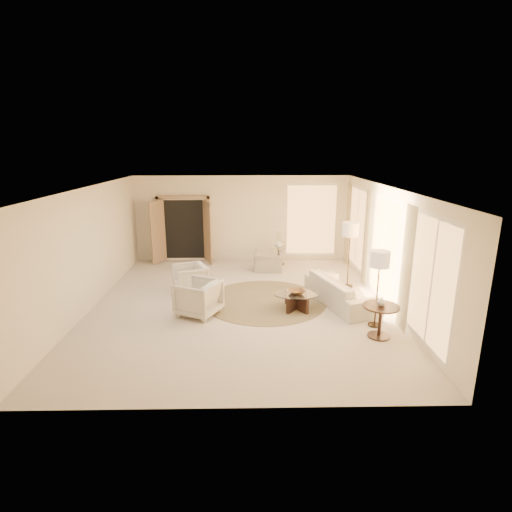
{
  "coord_description": "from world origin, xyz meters",
  "views": [
    {
      "loc": [
        0.22,
        -9.03,
        3.68
      ],
      "look_at": [
        0.4,
        0.4,
        1.1
      ],
      "focal_mm": 28.0,
      "sensor_mm": 36.0,
      "label": 1
    }
  ],
  "objects_px": {
    "sofa": "(341,291)",
    "accent_chair": "(269,258)",
    "armchair_right": "(198,296)",
    "end_vase": "(382,302)",
    "armchair_left": "(190,278)",
    "end_table": "(380,316)",
    "side_table": "(278,254)",
    "bowl": "(297,292)",
    "coffee_table": "(297,299)",
    "floor_lamp_far": "(380,263)",
    "floor_lamp_near": "(350,232)",
    "side_vase": "(279,243)"
  },
  "relations": [
    {
      "from": "coffee_table",
      "to": "end_table",
      "type": "height_order",
      "value": "end_table"
    },
    {
      "from": "end_table",
      "to": "floor_lamp_far",
      "type": "relative_size",
      "value": 0.43
    },
    {
      "from": "coffee_table",
      "to": "sofa",
      "type": "bearing_deg",
      "value": 16.0
    },
    {
      "from": "end_vase",
      "to": "side_vase",
      "type": "xyz_separation_m",
      "value": [
        -1.64,
        5.18,
        -0.05
      ]
    },
    {
      "from": "sofa",
      "to": "bowl",
      "type": "height_order",
      "value": "sofa"
    },
    {
      "from": "floor_lamp_far",
      "to": "side_vase",
      "type": "bearing_deg",
      "value": 110.21
    },
    {
      "from": "floor_lamp_near",
      "to": "bowl",
      "type": "relative_size",
      "value": 4.91
    },
    {
      "from": "armchair_left",
      "to": "bowl",
      "type": "height_order",
      "value": "armchair_left"
    },
    {
      "from": "armchair_right",
      "to": "floor_lamp_near",
      "type": "xyz_separation_m",
      "value": [
        3.82,
        1.78,
        1.08
      ]
    },
    {
      "from": "armchair_left",
      "to": "side_table",
      "type": "bearing_deg",
      "value": 113.95
    },
    {
      "from": "armchair_right",
      "to": "coffee_table",
      "type": "relative_size",
      "value": 0.79
    },
    {
      "from": "bowl",
      "to": "end_vase",
      "type": "height_order",
      "value": "end_vase"
    },
    {
      "from": "side_table",
      "to": "bowl",
      "type": "bearing_deg",
      "value": -87.71
    },
    {
      "from": "armchair_left",
      "to": "side_vase",
      "type": "relative_size",
      "value": 3.22
    },
    {
      "from": "accent_chair",
      "to": "bowl",
      "type": "height_order",
      "value": "accent_chair"
    },
    {
      "from": "floor_lamp_near",
      "to": "end_table",
      "type": "bearing_deg",
      "value": -91.47
    },
    {
      "from": "armchair_right",
      "to": "end_table",
      "type": "relative_size",
      "value": 1.24
    },
    {
      "from": "end_vase",
      "to": "side_vase",
      "type": "relative_size",
      "value": 0.72
    },
    {
      "from": "end_table",
      "to": "armchair_right",
      "type": "bearing_deg",
      "value": 162.38
    },
    {
      "from": "coffee_table",
      "to": "end_vase",
      "type": "relative_size",
      "value": 6.07
    },
    {
      "from": "armchair_left",
      "to": "armchair_right",
      "type": "xyz_separation_m",
      "value": [
        0.38,
        -1.43,
        0.03
      ]
    },
    {
      "from": "end_vase",
      "to": "floor_lamp_near",
      "type": "bearing_deg",
      "value": 88.53
    },
    {
      "from": "side_table",
      "to": "bowl",
      "type": "xyz_separation_m",
      "value": [
        0.15,
        -3.73,
        0.09
      ]
    },
    {
      "from": "sofa",
      "to": "accent_chair",
      "type": "distance_m",
      "value": 3.17
    },
    {
      "from": "armchair_left",
      "to": "end_table",
      "type": "relative_size",
      "value": 1.15
    },
    {
      "from": "sofa",
      "to": "coffee_table",
      "type": "relative_size",
      "value": 2.03
    },
    {
      "from": "floor_lamp_far",
      "to": "end_vase",
      "type": "xyz_separation_m",
      "value": [
        -0.08,
        -0.52,
        -0.64
      ]
    },
    {
      "from": "armchair_right",
      "to": "accent_chair",
      "type": "relative_size",
      "value": 0.99
    },
    {
      "from": "armchair_left",
      "to": "end_vase",
      "type": "distance_m",
      "value": 4.9
    },
    {
      "from": "accent_chair",
      "to": "side_vase",
      "type": "relative_size",
      "value": 3.49
    },
    {
      "from": "armchair_right",
      "to": "side_table",
      "type": "distance_m",
      "value": 4.51
    },
    {
      "from": "armchair_right",
      "to": "end_vase",
      "type": "bearing_deg",
      "value": 98.28
    },
    {
      "from": "end_vase",
      "to": "armchair_left",
      "type": "bearing_deg",
      "value": 147.6
    },
    {
      "from": "floor_lamp_near",
      "to": "end_vase",
      "type": "xyz_separation_m",
      "value": [
        -0.08,
        -2.97,
        -0.76
      ]
    },
    {
      "from": "armchair_left",
      "to": "accent_chair",
      "type": "xyz_separation_m",
      "value": [
        2.14,
        1.88,
        -0.02
      ]
    },
    {
      "from": "sofa",
      "to": "floor_lamp_far",
      "type": "distance_m",
      "value": 1.7
    },
    {
      "from": "armchair_right",
      "to": "end_table",
      "type": "xyz_separation_m",
      "value": [
        3.75,
        -1.19,
        0.02
      ]
    },
    {
      "from": "bowl",
      "to": "side_vase",
      "type": "distance_m",
      "value": 3.74
    },
    {
      "from": "floor_lamp_near",
      "to": "coffee_table",
      "type": "bearing_deg",
      "value": -135.83
    },
    {
      "from": "sofa",
      "to": "end_table",
      "type": "height_order",
      "value": "end_table"
    },
    {
      "from": "floor_lamp_near",
      "to": "bowl",
      "type": "distance_m",
      "value": 2.44
    },
    {
      "from": "side_table",
      "to": "floor_lamp_far",
      "type": "height_order",
      "value": "floor_lamp_far"
    },
    {
      "from": "side_table",
      "to": "side_vase",
      "type": "distance_m",
      "value": 0.35
    },
    {
      "from": "sofa",
      "to": "floor_lamp_far",
      "type": "relative_size",
      "value": 1.37
    },
    {
      "from": "floor_lamp_far",
      "to": "floor_lamp_near",
      "type": "bearing_deg",
      "value": 90.0
    },
    {
      "from": "sofa",
      "to": "armchair_right",
      "type": "bearing_deg",
      "value": 82.14
    },
    {
      "from": "sofa",
      "to": "end_vase",
      "type": "distance_m",
      "value": 1.85
    },
    {
      "from": "sofa",
      "to": "accent_chair",
      "type": "bearing_deg",
      "value": 13.05
    },
    {
      "from": "sofa",
      "to": "floor_lamp_near",
      "type": "relative_size",
      "value": 1.27
    },
    {
      "from": "end_table",
      "to": "end_vase",
      "type": "bearing_deg",
      "value": 180.0
    }
  ]
}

